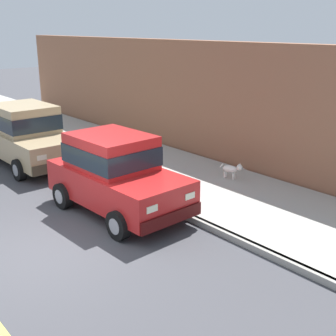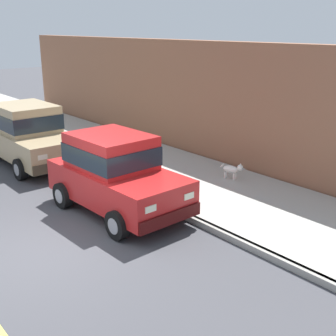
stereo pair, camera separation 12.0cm
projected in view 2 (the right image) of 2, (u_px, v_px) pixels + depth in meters
The scene contains 7 objects.
ground_plane at pixel (44, 250), 8.96m from camera, with size 80.00×80.00×0.00m, color #424247.
curb at pixel (167, 207), 10.88m from camera, with size 0.16×64.00×0.14m, color gray.
sidewalk at pixel (219, 191), 11.97m from camera, with size 3.60×64.00×0.14m, color #A8A59E.
car_red_hatchback at pixel (115, 173), 10.55m from camera, with size 2.06×3.86×1.88m.
car_tan_sedan at pixel (28, 134), 14.35m from camera, with size 2.06×4.61×1.92m.
dog_white at pixel (233, 169), 12.60m from camera, with size 0.34×0.73×0.49m.
building_facade at pixel (166, 94), 16.20m from camera, with size 0.50×20.00×3.86m, color #8C5B42.
Camera 2 is at (-3.19, -7.79, 4.29)m, focal length 47.66 mm.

